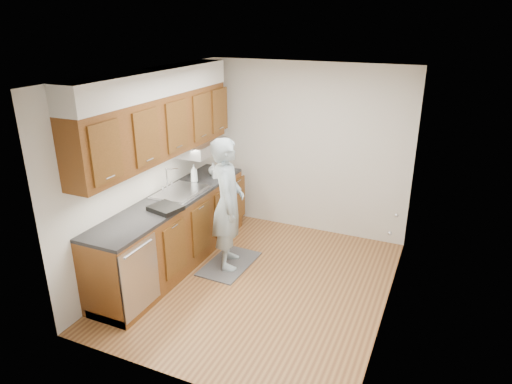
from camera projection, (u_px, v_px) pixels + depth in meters
floor at (259, 283)px, 5.61m from camera, size 3.50×3.50×0.00m
ceiling at (260, 75)px, 4.71m from camera, size 3.50×3.50×0.00m
wall_left at (150, 171)px, 5.73m from camera, size 0.02×3.50×2.50m
wall_right at (396, 209)px, 4.59m from camera, size 0.02×3.50×2.50m
wall_back at (307, 150)px, 6.65m from camera, size 3.00×0.02×2.50m
counter at (174, 230)px, 5.88m from camera, size 0.64×2.80×1.30m
upper_cabinets at (159, 116)px, 5.45m from camera, size 0.47×2.80×1.21m
closet_door at (396, 218)px, 4.93m from camera, size 0.02×1.22×2.05m
floor_mat at (229, 264)px, 6.03m from camera, size 0.56×0.92×0.02m
person at (228, 195)px, 5.68m from camera, size 0.69×0.81×1.93m
soap_bottle_a at (194, 173)px, 6.20m from camera, size 0.13×0.13×0.26m
soap_bottle_b at (215, 172)px, 6.39m from camera, size 0.11×0.11×0.17m
soap_bottle_c at (213, 168)px, 6.53m from camera, size 0.20×0.20×0.18m
dish_rack at (166, 208)px, 5.33m from camera, size 0.41×0.37×0.06m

